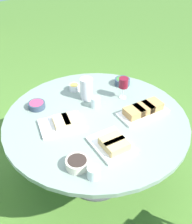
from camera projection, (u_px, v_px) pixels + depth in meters
ground_plane at (96, 179)px, 2.63m from camera, size 40.00×40.00×0.00m
dining_table at (96, 127)px, 2.25m from camera, size 1.45×1.45×0.72m
water_pitcher at (87, 89)px, 2.36m from camera, size 0.11×0.11×0.19m
wine_glass at (123, 83)px, 2.35m from camera, size 0.08×0.08×0.19m
platter_bread_main at (64, 123)px, 2.11m from camera, size 0.37×0.29×0.06m
platter_charcuterie at (143, 110)px, 2.22m from camera, size 0.41×0.20×0.08m
platter_sandwich_side at (113, 144)px, 1.92m from camera, size 0.25×0.31×0.08m
bowl_fries at (74, 87)px, 2.50m from camera, size 0.09×0.09×0.06m
bowl_salad at (122, 81)px, 2.58m from camera, size 0.14×0.14×0.06m
bowl_olives at (77, 163)px, 1.77m from camera, size 0.15×0.15×0.06m
bowl_dip_red at (37, 105)px, 2.29m from camera, size 0.14×0.14×0.05m
cup_water_near at (93, 173)px, 1.70m from camera, size 0.08×0.08×0.08m
cup_water_far at (95, 102)px, 2.29m from camera, size 0.08×0.08×0.09m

